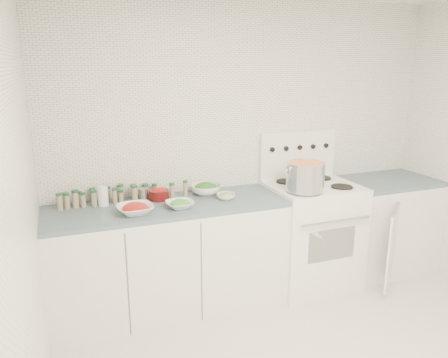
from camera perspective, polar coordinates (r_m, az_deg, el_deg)
room_walls at (r=2.55m, az=17.20°, el=5.13°), size 3.54×3.04×2.52m
counter_left at (r=3.59m, az=-7.21°, el=-10.17°), size 1.85×0.62×0.90m
stove at (r=4.04m, az=11.20°, el=-6.70°), size 0.76×0.70×1.36m
counter_right at (r=4.52m, az=20.11°, el=-5.60°), size 0.89×0.89×0.90m
stock_pot at (r=3.63m, az=10.56°, el=0.48°), size 0.33×0.31×0.24m
bowl_tomato at (r=3.24m, az=-11.53°, el=-3.83°), size 0.28×0.28×0.09m
bowl_snowpea at (r=3.32m, az=-5.78°, el=-3.27°), size 0.22×0.22×0.07m
bowl_broccoli at (r=3.65m, az=-2.39°, el=-1.26°), size 0.31×0.31×0.10m
bowl_zucchini at (r=3.52m, az=0.26°, el=-2.21°), size 0.16×0.16×0.06m
bowl_pepper at (r=3.54m, az=-8.49°, el=-1.92°), size 0.16×0.16×0.10m
salt_canister at (r=3.47m, az=-15.52°, el=-2.16°), size 0.09×0.09×0.15m
tin_can at (r=3.56m, az=-10.52°, el=-1.93°), size 0.09×0.09×0.09m
spice_cluster at (r=3.53m, az=-14.41°, el=-2.03°), size 1.02×0.15×0.14m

